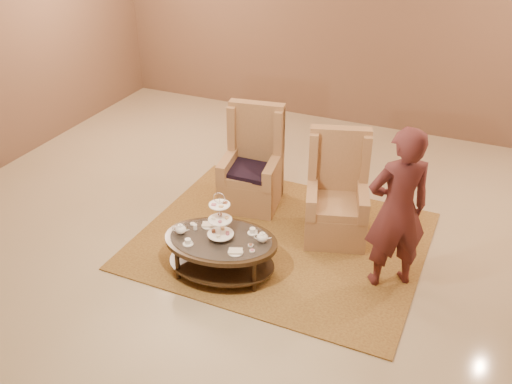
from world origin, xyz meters
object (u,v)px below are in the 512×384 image
at_px(tea_table, 221,245).
at_px(armchair_left, 253,172).
at_px(armchair_right, 336,202).
at_px(person, 397,210).

xyz_separation_m(tea_table, armchair_left, (-0.28, 1.40, 0.07)).
distance_m(armchair_left, armchair_right, 1.14).
bearing_deg(tea_table, armchair_right, 44.88).
relative_size(armchair_left, armchair_right, 1.01).
xyz_separation_m(tea_table, armchair_right, (0.82, 1.15, 0.06)).
distance_m(armchair_right, person, 1.05).
bearing_deg(armchair_right, armchair_left, 149.70).
xyz_separation_m(armchair_right, person, (0.73, -0.61, 0.43)).
height_order(tea_table, armchair_left, armchair_left).
height_order(armchair_right, person, person).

